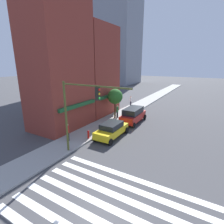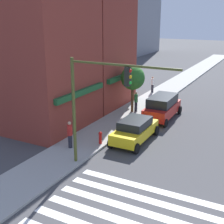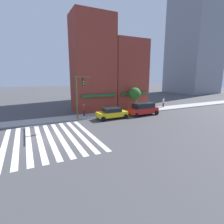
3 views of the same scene
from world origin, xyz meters
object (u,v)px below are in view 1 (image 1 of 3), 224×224
object	(u,v)px
pedestrian_red_jacket	(68,132)
pedestrian_green_top	(117,111)
pedestrian_white_shirt	(131,101)
fire_hydrant	(88,134)
sedan_yellow	(112,129)
traffic_signal	(79,106)
suv_red	(133,115)
street_tree	(115,97)

from	to	relation	value
pedestrian_red_jacket	pedestrian_green_top	world-z (taller)	same
pedestrian_white_shirt	fire_hydrant	distance (m)	15.07
sedan_yellow	fire_hydrant	size ratio (longest dim) A/B	5.24
sedan_yellow	pedestrian_red_jacket	world-z (taller)	pedestrian_red_jacket
traffic_signal	fire_hydrant	distance (m)	4.91
fire_hydrant	pedestrian_red_jacket	bearing A→B (deg)	136.73
suv_red	fire_hydrant	world-z (taller)	suv_red
sedan_yellow	pedestrian_red_jacket	bearing A→B (deg)	136.01
pedestrian_white_shirt	pedestrian_green_top	size ratio (longest dim) A/B	1.00
suv_red	pedestrian_green_top	size ratio (longest dim) A/B	2.68
suv_red	street_tree	distance (m)	3.50
sedan_yellow	suv_red	xyz separation A→B (m)	(5.55, 0.00, 0.19)
pedestrian_red_jacket	pedestrian_green_top	xyz separation A→B (m)	(9.14, -0.55, 0.00)
sedan_yellow	pedestrian_red_jacket	size ratio (longest dim) A/B	2.49
pedestrian_red_jacket	fire_hydrant	bearing A→B (deg)	34.05
sedan_yellow	fire_hydrant	distance (m)	2.46
traffic_signal	street_tree	world-z (taller)	traffic_signal
traffic_signal	sedan_yellow	xyz separation A→B (m)	(4.64, -0.23, -3.47)
traffic_signal	pedestrian_red_jacket	size ratio (longest dim) A/B	3.49
pedestrian_white_shirt	street_tree	size ratio (longest dim) A/B	0.44
traffic_signal	suv_red	bearing A→B (deg)	-1.30
pedestrian_red_jacket	street_tree	world-z (taller)	street_tree
traffic_signal	sedan_yellow	size ratio (longest dim) A/B	1.40
sedan_yellow	street_tree	distance (m)	6.77
suv_red	pedestrian_red_jacket	world-z (taller)	suv_red
sedan_yellow	pedestrian_red_jacket	distance (m)	4.47
suv_red	pedestrian_green_top	distance (m)	2.56
sedan_yellow	pedestrian_red_jacket	xyz separation A→B (m)	(-3.23, 3.08, 0.23)
sedan_yellow	traffic_signal	bearing A→B (deg)	176.79
suv_red	fire_hydrant	distance (m)	7.52
pedestrian_red_jacket	traffic_signal	bearing A→B (deg)	-39.05
pedestrian_white_shirt	pedestrian_red_jacket	bearing A→B (deg)	-156.74
fire_hydrant	pedestrian_white_shirt	bearing A→B (deg)	7.87
traffic_signal	suv_red	size ratio (longest dim) A/B	1.30
fire_hydrant	pedestrian_green_top	bearing A→B (deg)	6.18
pedestrian_red_jacket	pedestrian_green_top	bearing A→B (deg)	73.87
pedestrian_green_top	fire_hydrant	distance (m)	7.73
suv_red	street_tree	bearing A→B (deg)	85.24
pedestrian_green_top	fire_hydrant	bearing A→B (deg)	-93.32
pedestrian_green_top	pedestrian_white_shirt	bearing A→B (deg)	90.13
street_tree	traffic_signal	bearing A→B (deg)	-166.08
pedestrian_green_top	street_tree	xyz separation A→B (m)	(-0.19, 0.27, 2.06)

